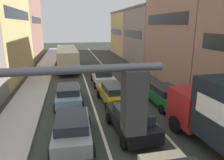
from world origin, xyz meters
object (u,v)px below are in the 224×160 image
object	(u,v)px
wagon_left_lane_second	(72,128)
sedan_centre_lane_second	(131,120)
hatchback_centre_lane_third	(114,93)
sedan_right_lane_behind_truck	(165,95)
bus_mid_queue_primary	(67,57)
coupe_centre_lane_fourth	(102,76)
sedan_left_lane_third	(69,94)

from	to	relation	value
wagon_left_lane_second	sedan_centre_lane_second	bearing A→B (deg)	-83.23
wagon_left_lane_second	hatchback_centre_lane_third	distance (m)	6.03
sedan_right_lane_behind_truck	bus_mid_queue_primary	size ratio (longest dim) A/B	0.41
sedan_centre_lane_second	sedan_right_lane_behind_truck	size ratio (longest dim) A/B	1.01
hatchback_centre_lane_third	coupe_centre_lane_fourth	world-z (taller)	same
sedan_centre_lane_second	hatchback_centre_lane_third	world-z (taller)	same
wagon_left_lane_second	coupe_centre_lane_fourth	bearing A→B (deg)	-15.41
sedan_centre_lane_second	sedan_left_lane_third	size ratio (longest dim) A/B	1.02
sedan_left_lane_third	bus_mid_queue_primary	size ratio (longest dim) A/B	0.41
sedan_left_lane_third	bus_mid_queue_primary	world-z (taller)	bus_mid_queue_primary
wagon_left_lane_second	sedan_right_lane_behind_truck	distance (m)	7.93
hatchback_centre_lane_third	sedan_right_lane_behind_truck	distance (m)	3.82
bus_mid_queue_primary	sedan_left_lane_third	bearing A→B (deg)	178.63
sedan_left_lane_third	wagon_left_lane_second	bearing A→B (deg)	-178.33
coupe_centre_lane_fourth	bus_mid_queue_primary	distance (m)	8.98
hatchback_centre_lane_third	sedan_left_lane_third	xyz separation A→B (m)	(-3.45, 0.44, 0.00)
sedan_centre_lane_second	sedan_right_lane_behind_truck	xyz separation A→B (m)	(3.69, 3.55, 0.00)
bus_mid_queue_primary	wagon_left_lane_second	bearing A→B (deg)	178.99
hatchback_centre_lane_third	wagon_left_lane_second	bearing A→B (deg)	142.95
hatchback_centre_lane_third	bus_mid_queue_primary	distance (m)	14.22
wagon_left_lane_second	sedan_right_lane_behind_truck	world-z (taller)	same
sedan_centre_lane_second	sedan_left_lane_third	xyz separation A→B (m)	(-3.39, 5.20, 0.00)
wagon_left_lane_second	sedan_left_lane_third	xyz separation A→B (m)	(-0.13, 5.48, 0.00)
sedan_centre_lane_second	bus_mid_queue_primary	size ratio (longest dim) A/B	0.42
hatchback_centre_lane_third	coupe_centre_lane_fourth	bearing A→B (deg)	-3.35
sedan_centre_lane_second	wagon_left_lane_second	size ratio (longest dim) A/B	1.01
wagon_left_lane_second	coupe_centre_lane_fourth	world-z (taller)	same
coupe_centre_lane_fourth	wagon_left_lane_second	bearing A→B (deg)	163.42
sedan_right_lane_behind_truck	wagon_left_lane_second	bearing A→B (deg)	117.03
coupe_centre_lane_fourth	sedan_right_lane_behind_truck	size ratio (longest dim) A/B	0.99
sedan_centre_lane_second	hatchback_centre_lane_third	bearing A→B (deg)	-4.70
coupe_centre_lane_fourth	bus_mid_queue_primary	xyz separation A→B (m)	(-3.46, 8.23, 0.96)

